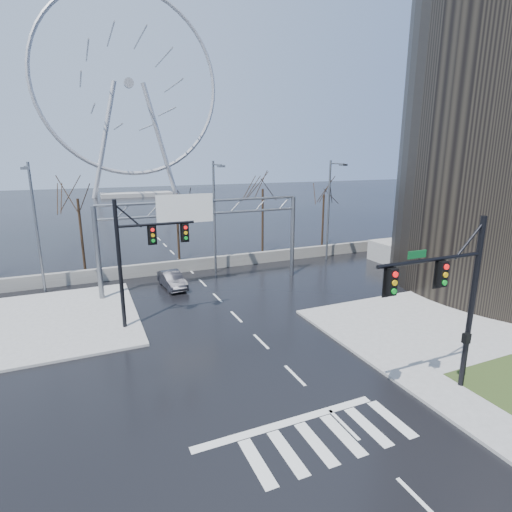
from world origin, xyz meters
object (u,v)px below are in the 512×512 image
signal_mast_near (452,292)px  ferris_wheel (129,91)px  car (172,280)px  signal_mast_far (138,251)px  sign_gantry (199,224)px

signal_mast_near → ferris_wheel: (-0.14, 99.04, 21.26)m
ferris_wheel → car: (-7.60, -79.25, -25.47)m
signal_mast_far → car: size_ratio=1.97×
signal_mast_near → car: signal_mast_near is taller
signal_mast_far → car: signal_mast_far is taller
signal_mast_near → ferris_wheel: ferris_wheel is taller
ferris_wheel → signal_mast_near: bearing=-89.9°
signal_mast_near → signal_mast_far: (-11.01, 13.00, -0.04)m
sign_gantry → ferris_wheel: 82.91m
signal_mast_far → signal_mast_near: bearing=-49.7°
signal_mast_near → car: size_ratio=1.97×
signal_mast_near → signal_mast_far: size_ratio=1.00×
signal_mast_far → car: 8.61m
signal_mast_far → car: (3.27, 6.78, -4.16)m
signal_mast_far → car: bearing=64.3°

